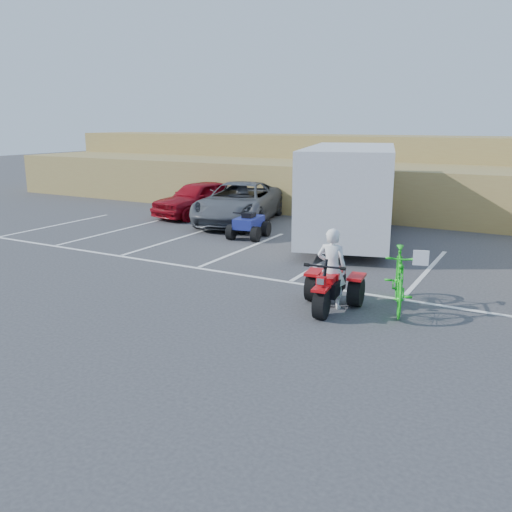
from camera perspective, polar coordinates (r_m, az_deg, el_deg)
The scene contains 11 objects.
ground at distance 11.06m, azimuth -1.87°, elevation -5.93°, with size 100.00×100.00×0.00m, color #353537.
parking_stripes at distance 14.25m, azimuth 9.55°, elevation -1.53°, with size 28.00×5.16×0.01m.
grass_embankment at distance 25.10m, azimuth 16.64°, elevation 8.04°, with size 40.00×8.50×3.10m.
red_trike_atv at distance 11.30m, azimuth 7.63°, elevation -5.61°, with size 1.22×1.63×1.06m, color #BB0A0E, non-canonical shape.
rider at distance 11.19m, azimuth 7.97°, elevation -1.31°, with size 0.61×0.40×1.68m, color white.
green_dirt_bike at distance 11.44m, azimuth 14.82°, elevation -2.37°, with size 0.60×2.12×1.27m, color #14BF19.
grey_pickup at distance 20.80m, azimuth -1.79°, elevation 5.64°, with size 2.50×5.43×1.51m, color #4C4F54.
red_car at distance 22.36m, azimuth -6.04°, elevation 6.06°, with size 1.69×4.20×1.43m, color maroon.
cargo_trailer at distance 17.47m, azimuth 9.82°, elevation 6.75°, with size 4.20×6.90×3.01m.
quad_atv_blue at distance 18.05m, azimuth -0.76°, elevation 1.93°, with size 1.07×1.44×0.94m, color navy, non-canonical shape.
quad_atv_green at distance 17.62m, azimuth 9.82°, elevation 1.43°, with size 0.97×1.30×0.85m, color #135418, non-canonical shape.
Camera 1 is at (5.33, -8.93, 3.76)m, focal length 38.00 mm.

